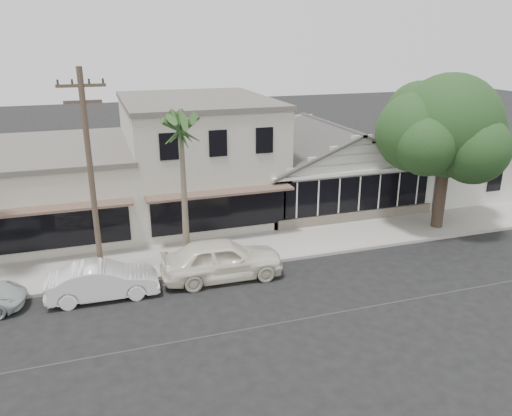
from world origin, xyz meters
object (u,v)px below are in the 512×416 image
object	(u,v)px
shade_tree	(444,128)
car_0	(222,259)
utility_pole	(91,176)
car_1	(103,281)

from	to	relation	value
shade_tree	car_0	bearing A→B (deg)	-169.67
car_0	shade_tree	bearing A→B (deg)	-77.99
utility_pole	shade_tree	size ratio (longest dim) A/B	1.08
car_0	car_1	bearing A→B (deg)	93.50
utility_pole	car_0	size ratio (longest dim) A/B	1.71
utility_pole	shade_tree	xyz separation A→B (m)	(17.65, 1.35, 0.72)
utility_pole	car_1	bearing A→B (deg)	-89.45
car_0	shade_tree	world-z (taller)	shade_tree
utility_pole	car_1	world-z (taller)	utility_pole
car_1	shade_tree	bearing A→B (deg)	-80.58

